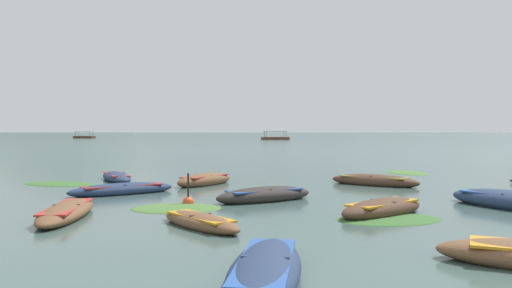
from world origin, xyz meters
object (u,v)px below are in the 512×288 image
rowboat_5 (206,180)px  ferry_1 (85,137)px  rowboat_9 (265,195)px  rowboat_13 (201,222)px  rowboat_4 (266,271)px  rowboat_2 (375,181)px  mooring_buoy (189,201)px  rowboat_8 (117,177)px  rowboat_7 (123,190)px  rowboat_0 (68,212)px  ferry_0 (276,138)px  rowboat_1 (384,209)px

rowboat_5 → ferry_1: bearing=110.7°
rowboat_9 → rowboat_13: 4.96m
rowboat_4 → rowboat_5: (-2.40, 14.29, 0.03)m
rowboat_2 → ferry_1: size_ratio=0.52×
rowboat_5 → mooring_buoy: (0.09, -6.04, -0.10)m
rowboat_8 → rowboat_7: bearing=-72.3°
rowboat_4 → rowboat_5: bearing=99.5°
rowboat_0 → mooring_buoy: bearing=38.4°
rowboat_0 → mooring_buoy: (3.00, 2.38, -0.05)m
rowboat_7 → ferry_0: size_ratio=0.49×
rowboat_13 → mooring_buoy: bearing=102.1°
rowboat_4 → rowboat_13: 4.72m
ferry_1 → mooring_buoy: size_ratio=6.74×
rowboat_4 → rowboat_13: size_ratio=1.43×
rowboat_4 → ferry_0: 134.77m
rowboat_13 → rowboat_1: bearing=19.7°
rowboat_0 → ferry_1: ferry_1 is taller
rowboat_5 → ferry_1: ferry_1 is taller
rowboat_7 → mooring_buoy: 3.97m
rowboat_1 → rowboat_5: (-5.82, 8.05, 0.02)m
rowboat_5 → rowboat_13: bearing=-84.8°
rowboat_8 → ferry_0: (12.14, 118.48, 0.29)m
rowboat_13 → mooring_buoy: mooring_buoy is taller
rowboat_4 → rowboat_8: (-6.82, 16.19, -0.01)m
rowboat_13 → rowboat_8: bearing=114.4°
rowboat_4 → mooring_buoy: mooring_buoy is taller
rowboat_0 → rowboat_9: rowboat_9 is taller
rowboat_8 → rowboat_13: bearing=-65.6°
rowboat_8 → mooring_buoy: bearing=-60.5°
rowboat_2 → rowboat_7: rowboat_2 is taller
ferry_0 → rowboat_8: bearing=-95.8°
rowboat_5 → ferry_1: (-55.96, 148.18, 0.25)m
rowboat_13 → ferry_1: 167.91m
mooring_buoy → ferry_1: bearing=110.0°
rowboat_7 → ferry_1: ferry_1 is taller
rowboat_2 → rowboat_9: 6.94m
rowboat_0 → rowboat_7: rowboat_7 is taller
rowboat_0 → rowboat_2: bearing=38.5°
rowboat_5 → rowboat_13: (0.89, -9.82, -0.06)m
rowboat_2 → rowboat_7: bearing=-163.1°
rowboat_1 → rowboat_9: (-3.26, 2.91, 0.00)m
ferry_1 → mooring_buoy: (56.05, -154.22, -0.34)m
rowboat_1 → rowboat_8: (-10.23, 9.95, -0.02)m
rowboat_2 → ferry_1: 161.34m
rowboat_9 → mooring_buoy: (-2.47, -0.90, -0.08)m
rowboat_8 → rowboat_9: size_ratio=1.13×
rowboat_2 → rowboat_5: rowboat_5 is taller
rowboat_9 → ferry_0: bearing=87.6°
mooring_buoy → rowboat_1: bearing=-19.3°
rowboat_0 → rowboat_1: (8.73, 0.38, 0.03)m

